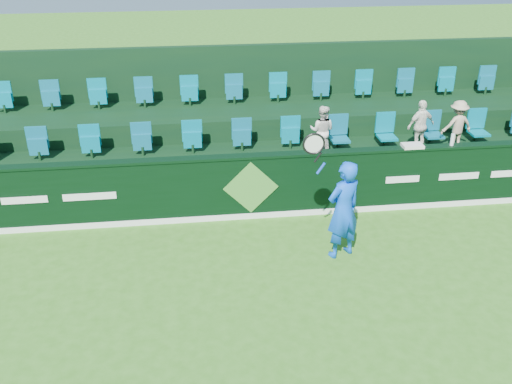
{
  "coord_description": "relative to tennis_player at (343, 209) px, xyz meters",
  "views": [
    {
      "loc": [
        -1.14,
        -6.1,
        5.66
      ],
      "look_at": [
        -0.03,
        2.8,
        1.15
      ],
      "focal_mm": 40.0,
      "sensor_mm": 36.0,
      "label": 1
    }
  ],
  "objects": [
    {
      "name": "tennis_player",
      "position": [
        0.0,
        0.0,
        0.0
      ],
      "size": [
        1.26,
        0.67,
        2.48
      ],
      "color": "blue",
      "rests_on": "ground"
    },
    {
      "name": "spectator_left",
      "position": [
        0.23,
        2.74,
        0.42
      ],
      "size": [
        0.67,
        0.61,
        1.11
      ],
      "primitive_type": "imported",
      "rotation": [
        0.0,
        0.0,
        2.72
      ],
      "color": "silver",
      "rests_on": "stand_tier_front"
    },
    {
      "name": "seat_row_front",
      "position": [
        -1.44,
        3.12,
        0.17
      ],
      "size": [
        13.5,
        0.5,
        0.6
      ],
      "primitive_type": "cube",
      "color": "#0B5F78",
      "rests_on": "stand_tier_front"
    },
    {
      "name": "stand_rear",
      "position": [
        -1.44,
        5.06,
        0.28
      ],
      "size": [
        16.0,
        4.1,
        2.6
      ],
      "color": "black",
      "rests_on": "ground"
    },
    {
      "name": "stand_tier_front",
      "position": [
        -1.44,
        2.72,
        -0.53
      ],
      "size": [
        16.0,
        2.0,
        0.8
      ],
      "primitive_type": "cube",
      "color": "black",
      "rests_on": "ground"
    },
    {
      "name": "towel",
      "position": [
        1.82,
        1.62,
        0.45
      ],
      "size": [
        0.41,
        0.27,
        0.06
      ],
      "primitive_type": "cube",
      "color": "silver",
      "rests_on": "sponsor_hoarding"
    },
    {
      "name": "stand_tier_back",
      "position": [
        -1.44,
        4.62,
        -0.28
      ],
      "size": [
        16.0,
        1.8,
        1.3
      ],
      "primitive_type": "cube",
      "color": "black",
      "rests_on": "ground"
    },
    {
      "name": "seat_row_back",
      "position": [
        -1.44,
        4.92,
        0.67
      ],
      "size": [
        13.5,
        0.5,
        0.6
      ],
      "primitive_type": "cube",
      "color": "#0B5F78",
      "rests_on": "stand_tier_back"
    },
    {
      "name": "ground",
      "position": [
        -1.44,
        -2.38,
        -0.93
      ],
      "size": [
        60.0,
        60.0,
        0.0
      ],
      "primitive_type": "plane",
      "color": "#306B19",
      "rests_on": "ground"
    },
    {
      "name": "spectator_right",
      "position": [
        3.27,
        2.74,
        0.42
      ],
      "size": [
        0.75,
        0.49,
        1.1
      ],
      "primitive_type": "imported",
      "rotation": [
        0.0,
        0.0,
        3.26
      ],
      "color": "tan",
      "rests_on": "stand_tier_front"
    },
    {
      "name": "drinks_bottle",
      "position": [
        2.64,
        1.62,
        0.54
      ],
      "size": [
        0.08,
        0.08,
        0.24
      ],
      "primitive_type": "cylinder",
      "color": "silver",
      "rests_on": "sponsor_hoarding"
    },
    {
      "name": "spectator_middle",
      "position": [
        2.43,
        2.74,
        0.44
      ],
      "size": [
        0.72,
        0.45,
        1.15
      ],
      "primitive_type": "imported",
      "rotation": [
        0.0,
        0.0,
        3.42
      ],
      "color": "white",
      "rests_on": "stand_tier_front"
    },
    {
      "name": "sponsor_hoarding",
      "position": [
        -1.44,
        1.62,
        -0.26
      ],
      "size": [
        16.0,
        0.25,
        1.35
      ],
      "color": "black",
      "rests_on": "ground"
    }
  ]
}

